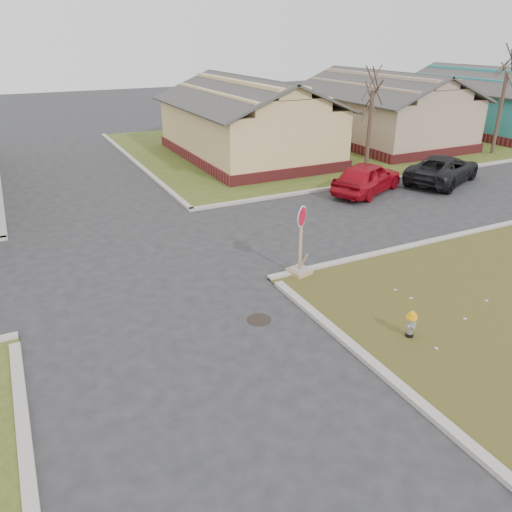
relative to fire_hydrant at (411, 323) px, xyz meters
name	(u,v)px	position (x,y,z in m)	size (l,w,h in m)	color
ground	(173,331)	(-5.13, 2.92, -0.44)	(120.00, 120.00, 0.00)	#27282A
verge_far_right	(387,136)	(16.87, 20.92, -0.42)	(37.00, 19.00, 0.05)	#3B4E1B
curbs	(126,258)	(-5.13, 7.92, -0.44)	(80.00, 40.00, 0.12)	#B0A79E
manhole	(259,319)	(-2.93, 2.42, -0.43)	(0.64, 0.64, 0.01)	black
side_house_yellow	(247,120)	(4.87, 19.42, 1.75)	(7.60, 11.60, 4.70)	maroon
side_house_tan	(381,109)	(14.87, 19.42, 1.75)	(7.60, 11.60, 4.70)	maroon
side_house_teal	(487,101)	(24.87, 19.42, 1.75)	(7.60, 11.60, 4.70)	maroon
tree_mid_right	(369,133)	(8.87, 13.12, 1.71)	(0.22, 0.22, 4.20)	#453328
tree_far_right	(499,114)	(18.87, 13.42, 1.99)	(0.22, 0.22, 4.76)	#453328
fire_hydrant	(411,323)	(0.00, 0.00, 0.00)	(0.27, 0.27, 0.71)	black
stop_sign	(300,259)	(-0.61, 4.22, 0.09)	(0.63, 0.62, 2.22)	tan
red_sedan	(367,177)	(6.70, 10.30, 0.30)	(1.75, 4.34, 1.48)	#A70B19
dark_pickup	(443,169)	(11.20, 10.03, 0.25)	(2.29, 4.98, 1.38)	black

